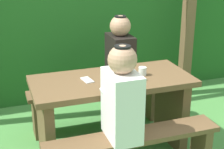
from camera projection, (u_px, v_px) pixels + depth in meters
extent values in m
cube|color=#205B1F|center=(67.00, 2.00, 4.43)|extent=(6.40, 0.95, 2.27)
cube|color=brown|center=(189.00, 16.00, 4.16)|extent=(0.12, 0.12, 2.04)
cube|color=brown|center=(112.00, 81.00, 3.03)|extent=(1.40, 0.64, 0.05)
cube|color=brown|center=(46.00, 129.00, 2.97)|extent=(0.08, 0.54, 0.68)
cube|color=brown|center=(171.00, 109.00, 3.34)|extent=(0.08, 0.54, 0.68)
cube|color=brown|center=(134.00, 137.00, 2.67)|extent=(1.40, 0.24, 0.04)
cube|color=brown|center=(201.00, 148.00, 2.94)|extent=(0.07, 0.22, 0.41)
cube|color=brown|center=(96.00, 88.00, 3.57)|extent=(1.40, 0.24, 0.04)
cube|color=brown|center=(37.00, 117.00, 3.46)|extent=(0.07, 0.22, 0.41)
cube|color=brown|center=(150.00, 100.00, 3.84)|extent=(0.07, 0.22, 0.41)
cube|color=white|center=(122.00, 106.00, 2.54)|extent=(0.22, 0.34, 0.52)
sphere|color=tan|center=(122.00, 60.00, 2.42)|extent=(0.21, 0.21, 0.21)
cylinder|color=black|center=(123.00, 47.00, 2.39)|extent=(0.12, 0.12, 0.02)
cylinder|color=white|center=(116.00, 86.00, 2.63)|extent=(0.25, 0.07, 0.15)
cube|color=black|center=(120.00, 60.00, 3.55)|extent=(0.22, 0.34, 0.52)
sphere|color=tan|center=(120.00, 26.00, 3.43)|extent=(0.21, 0.21, 0.21)
cylinder|color=black|center=(120.00, 17.00, 3.40)|extent=(0.12, 0.12, 0.02)
cylinder|color=black|center=(125.00, 54.00, 3.39)|extent=(0.25, 0.07, 0.15)
cylinder|color=silver|center=(142.00, 71.00, 3.08)|extent=(0.07, 0.07, 0.08)
cylinder|color=silver|center=(125.00, 71.00, 2.91)|extent=(0.06, 0.06, 0.19)
cylinder|color=silver|center=(125.00, 57.00, 2.86)|extent=(0.03, 0.03, 0.07)
cube|color=silver|center=(87.00, 80.00, 2.97)|extent=(0.09, 0.15, 0.01)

